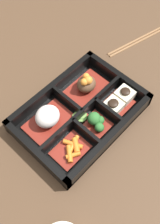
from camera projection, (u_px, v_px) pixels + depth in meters
name	position (u px, v px, depth m)	size (l,w,h in m)	color
ground_plane	(80.00, 117.00, 0.64)	(3.00, 3.00, 0.00)	#4C3523
bento_base	(80.00, 116.00, 0.64)	(0.30, 0.21, 0.01)	black
bento_rim	(81.00, 113.00, 0.62)	(0.30, 0.21, 0.04)	black
bowl_rice	(48.00, 118.00, 0.60)	(0.11, 0.07, 0.05)	maroon
bowl_stew	(86.00, 85.00, 0.66)	(0.11, 0.07, 0.06)	maroon
bowl_carrots	(72.00, 149.00, 0.58)	(0.08, 0.06, 0.02)	maroon
bowl_greens	(96.00, 122.00, 0.61)	(0.06, 0.06, 0.04)	maroon
bowl_tofu	(119.00, 101.00, 0.64)	(0.09, 0.06, 0.04)	maroon
bowl_pickles	(80.00, 117.00, 0.63)	(0.04, 0.03, 0.01)	maroon
chopsticks	(136.00, 41.00, 0.77)	(0.20, 0.06, 0.01)	brown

